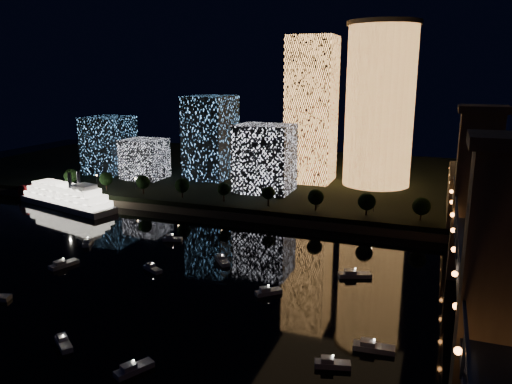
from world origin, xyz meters
TOP-DOWN VIEW (x-y plane):
  - ground at (0.00, 0.00)m, footprint 520.00×520.00m
  - far_bank at (0.00, 160.00)m, footprint 420.00×160.00m
  - seawall at (0.00, 82.00)m, footprint 420.00×6.00m
  - tower_cylindrical at (26.17, 144.91)m, footprint 34.00×34.00m
  - tower_rectangular at (-6.36, 142.45)m, footprint 22.28×22.28m
  - midrise_blocks at (-65.82, 124.45)m, footprint 118.18×44.78m
  - truss_bridge at (65.00, 3.72)m, footprint 13.00×266.00m
  - riverboat at (-102.24, 72.86)m, footprint 58.79×25.49m
  - motorboats at (-8.12, 11.55)m, footprint 110.22×79.58m
  - esplanade_trees at (-29.76, 88.00)m, footprint 166.85×6.94m
  - street_lamps at (-34.00, 94.00)m, footprint 132.70×0.70m

SIDE VIEW (x-z plane):
  - ground at x=0.00m, z-range 0.00..0.00m
  - motorboats at x=-8.12m, z-range -0.58..2.20m
  - seawall at x=0.00m, z-range 0.00..3.00m
  - far_bank at x=0.00m, z-range 0.00..5.00m
  - riverboat at x=-102.24m, z-range -4.24..13.16m
  - street_lamps at x=-34.00m, z-range 6.20..11.85m
  - esplanade_trees at x=-29.76m, z-range 5.99..14.96m
  - truss_bridge at x=65.00m, z-range -8.75..41.25m
  - midrise_blocks at x=-65.82m, z-range 0.81..42.95m
  - tower_rectangular at x=-6.36m, z-range 5.00..75.89m
  - tower_cylindrical at x=26.17m, z-range 5.13..81.89m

